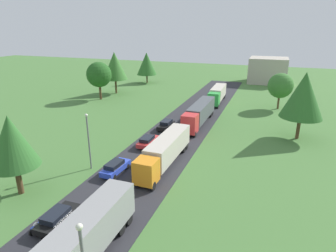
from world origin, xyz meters
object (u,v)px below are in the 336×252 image
Objects in this scene: tree_lime at (115,66)px; truck_third at (199,113)px; tree_oak at (303,95)px; car_fifth at (166,125)px; tree_birch at (99,75)px; car_second at (58,218)px; truck_lead at (74,249)px; truck_second at (165,150)px; tree_elm at (147,64)px; distant_building at (268,70)px; car_fourth at (148,141)px; lamppost_second at (88,138)px; truck_fourth at (217,94)px; motorcycle_courier at (37,226)px; car_third at (115,167)px; tree_maple at (280,86)px; tree_ash at (12,142)px.

truck_third is at bearing -32.66° from tree_lime.
car_fifth is at bearing -171.02° from tree_oak.
tree_lime is at bearing 88.98° from tree_birch.
truck_lead is at bearing -38.50° from car_second.
truck_second is 58.40m from tree_elm.
distant_building is at bearing 74.46° from car_fifth.
truck_third is 1.38× the size of tree_oak.
tree_lime is at bearing -95.57° from tree_elm.
car_fourth is 52.07m from tree_elm.
lamppost_second is at bearing -111.34° from truck_third.
truck_fourth is at bearing 84.50° from car_second.
motorcycle_courier is at bearing 156.33° from truck_lead.
car_fifth is (-4.74, -4.85, -1.34)m from truck_third.
truck_third reaches higher than truck_fourth.
tree_elm is (-26.01, 17.16, 3.97)m from truck_fourth.
tree_lime is (-1.63, -16.75, 1.29)m from tree_elm.
tree_maple reaches higher than car_third.
truck_third is 3.20× the size of car_third.
lamppost_second is at bearing -120.10° from tree_maple.
tree_ash is (-26.01, -45.77, 0.91)m from tree_maple.
tree_oak is 0.98× the size of tree_lime.
motorcycle_courier is (-1.18, -1.26, -0.29)m from car_second.
truck_fourth is at bearing 14.16° from tree_birch.
truck_third is 1.89× the size of tree_maple.
truck_fourth is 51.42m from motorcycle_courier.
motorcycle_courier is 53.96m from tree_maple.
car_third reaches higher than car_second.
tree_elm is (-17.51, 56.41, 1.93)m from lamppost_second.
truck_lead is 7.62× the size of motorcycle_courier.
truck_second is 1.19× the size of distant_building.
truck_third is at bearing 90.17° from truck_lead.
truck_lead is 31.93m from car_fifth.
tree_lime is (-22.93, 30.48, 6.52)m from car_fourth.
tree_oak is 46.06m from tree_birch.
truck_fourth is 1.11× the size of tree_lime.
tree_maple is at bearing 49.10° from car_fifth.
lamppost_second is (-8.66, 14.49, 1.89)m from truck_lead.
tree_ash reaches higher than truck_second.
distant_building is at bearing 20.76° from tree_elm.
car_third is 0.42× the size of tree_lime.
car_fifth is 0.57× the size of tree_maple.
truck_second is 17.53m from tree_ash.
truck_lead is at bearing -89.56° from truck_second.
tree_elm reaches higher than car_fourth.
car_third is (-4.89, -39.33, -1.23)m from truck_fourth.
tree_birch is at bearing 118.24° from car_second.
tree_oak is at bearing 64.62° from truck_lead.
truck_second is 23.79m from tree_oak.
tree_oak is 55.88m from tree_elm.
tree_lime is at bearing 115.77° from lamppost_second.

